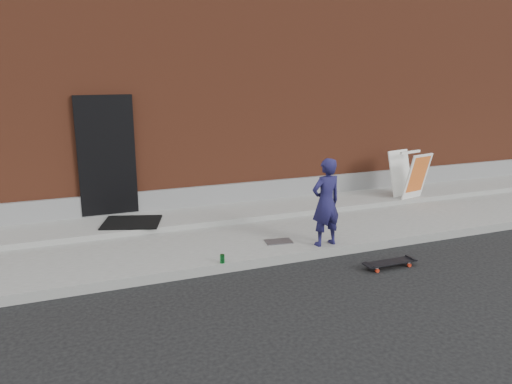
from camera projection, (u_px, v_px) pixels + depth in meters
name	position (u px, v px, depth m)	size (l,w,h in m)	color
ground	(300.00, 262.00, 7.93)	(80.00, 80.00, 0.00)	black
sidewalk	(264.00, 230.00, 9.27)	(20.00, 3.00, 0.15)	slate
apron	(247.00, 211.00, 10.05)	(20.00, 1.20, 0.10)	gray
building	(188.00, 87.00, 13.65)	(20.00, 8.10, 5.00)	brown
child	(326.00, 202.00, 8.10)	(0.53, 0.35, 1.46)	#1D1A49
skateboard	(390.00, 263.00, 7.69)	(0.85, 0.22, 0.10)	#B52712
pizza_sign	(410.00, 174.00, 10.82)	(0.76, 0.84, 1.02)	white
soda_can	(222.00, 259.00, 7.48)	(0.07, 0.07, 0.13)	#1B8834
doormat	(132.00, 222.00, 9.09)	(1.01, 0.82, 0.03)	black
utility_plate	(279.00, 242.00, 8.40)	(0.44, 0.28, 0.01)	#5A5A5F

